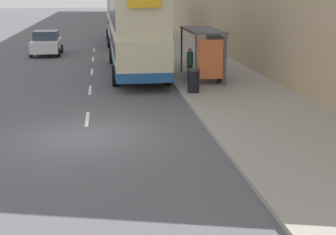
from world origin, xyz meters
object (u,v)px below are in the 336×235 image
object	(u,v)px
double_decker_bus_near	(136,32)
litter_bin	(194,80)
car_1	(46,43)
pedestrian_1	(220,66)
car_0	(120,20)
double_decker_bus_ahead	(123,16)
pedestrian_at_shelter	(190,64)
bus_shelter	(207,45)

from	to	relation	value
double_decker_bus_near	litter_bin	world-z (taller)	double_decker_bus_near
car_1	pedestrian_1	world-z (taller)	pedestrian_1
car_0	litter_bin	size ratio (longest dim) A/B	3.65
double_decker_bus_near	double_decker_bus_ahead	size ratio (longest dim) A/B	1.10
car_1	pedestrian_at_shelter	distance (m)	14.35
pedestrian_1	car_1	bearing A→B (deg)	127.29
bus_shelter	car_1	size ratio (longest dim) A/B	1.08
bus_shelter	pedestrian_1	xyz separation A→B (m)	(0.46, -0.96, -0.91)
double_decker_bus_ahead	pedestrian_1	world-z (taller)	double_decker_bus_ahead
car_0	pedestrian_at_shelter	distance (m)	37.30
bus_shelter	double_decker_bus_near	size ratio (longest dim) A/B	0.38
double_decker_bus_near	car_1	world-z (taller)	double_decker_bus_near
double_decker_bus_near	car_0	bearing A→B (deg)	89.28
car_0	pedestrian_at_shelter	bearing A→B (deg)	-86.95
pedestrian_at_shelter	double_decker_bus_near	bearing A→B (deg)	125.80
car_0	pedestrian_1	distance (m)	38.11
car_0	double_decker_bus_near	bearing A→B (deg)	-90.72
double_decker_bus_near	pedestrian_at_shelter	size ratio (longest dim) A/B	6.86
car_0	pedestrian_1	world-z (taller)	car_0
car_0	pedestrian_1	bearing A→B (deg)	-84.99
double_decker_bus_near	double_decker_bus_ahead	world-z (taller)	same
litter_bin	bus_shelter	bearing A→B (deg)	67.26
litter_bin	pedestrian_at_shelter	bearing A→B (deg)	82.88
pedestrian_1	litter_bin	size ratio (longest dim) A/B	1.53
car_1	pedestrian_1	xyz separation A→B (m)	(9.53, -12.51, 0.12)
car_1	pedestrian_1	bearing A→B (deg)	127.29
double_decker_bus_near	litter_bin	distance (m)	6.57
bus_shelter	litter_bin	xyz separation A→B (m)	(-1.22, -2.92, -1.21)
car_1	pedestrian_at_shelter	world-z (taller)	pedestrian_at_shelter
double_decker_bus_near	pedestrian_1	size ratio (longest dim) A/B	6.93
pedestrian_at_shelter	pedestrian_1	bearing A→B (deg)	-28.16
double_decker_bus_near	bus_shelter	bearing A→B (deg)	-43.28
car_0	pedestrian_at_shelter	size ratio (longest dim) A/B	2.36
double_decker_bus_near	pedestrian_1	bearing A→B (deg)	-47.23
car_1	litter_bin	world-z (taller)	car_1
double_decker_bus_near	car_0	distance (m)	33.94
bus_shelter	double_decker_bus_near	bearing A→B (deg)	136.72
bus_shelter	pedestrian_at_shelter	xyz separation A→B (m)	(-0.89, -0.24, -0.91)
double_decker_bus_near	litter_bin	bearing A→B (deg)	-70.98
car_1	pedestrian_1	size ratio (longest dim) A/B	2.43
double_decker_bus_ahead	car_0	world-z (taller)	double_decker_bus_ahead
double_decker_bus_ahead	pedestrian_1	xyz separation A→B (m)	(3.75, -19.30, -1.32)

